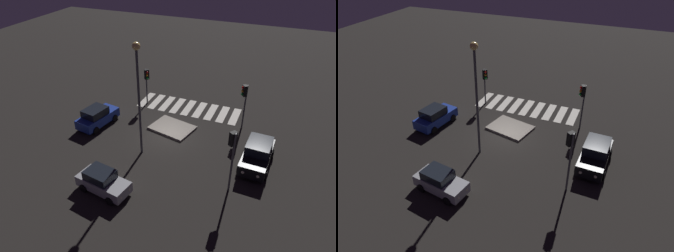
% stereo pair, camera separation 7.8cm
% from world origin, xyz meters
% --- Properties ---
extents(ground_plane, '(80.00, 80.00, 0.00)m').
position_xyz_m(ground_plane, '(0.00, 0.00, 0.00)').
color(ground_plane, black).
extents(traffic_island, '(4.09, 3.42, 0.18)m').
position_xyz_m(traffic_island, '(0.10, -1.22, 0.09)').
color(traffic_island, gray).
rests_on(traffic_island, ground).
extents(car_silver, '(3.87, 2.19, 1.61)m').
position_xyz_m(car_silver, '(1.52, 7.75, 0.79)').
color(car_silver, '#9EA0A5').
rests_on(car_silver, ground).
extents(car_blue, '(2.41, 4.20, 1.75)m').
position_xyz_m(car_blue, '(6.50, 0.72, 0.86)').
color(car_blue, '#1E389E').
rests_on(car_blue, ground).
extents(car_black, '(2.26, 4.51, 1.93)m').
position_xyz_m(car_black, '(-7.54, 1.05, 0.95)').
color(car_black, black).
rests_on(car_black, ground).
extents(traffic_light_west, '(0.53, 0.54, 4.57)m').
position_xyz_m(traffic_light_west, '(-6.15, 4.41, 3.46)').
color(traffic_light_west, '#47474C').
rests_on(traffic_light_west, ground).
extents(traffic_light_south, '(0.53, 0.54, 4.12)m').
position_xyz_m(traffic_light_south, '(-5.43, -3.63, 3.12)').
color(traffic_light_south, '#47474C').
rests_on(traffic_light_south, ground).
extents(traffic_light_east, '(0.54, 0.53, 3.68)m').
position_xyz_m(traffic_light_east, '(4.10, -4.61, 2.79)').
color(traffic_light_east, '#47474C').
rests_on(traffic_light_east, ground).
extents(street_lamp, '(0.56, 0.56, 8.86)m').
position_xyz_m(street_lamp, '(1.04, 2.92, 5.92)').
color(street_lamp, '#47474C').
rests_on(street_lamp, ground).
extents(crosswalk_near, '(9.90, 3.20, 0.02)m').
position_xyz_m(crosswalk_near, '(0.00, -5.37, 0.01)').
color(crosswalk_near, silver).
rests_on(crosswalk_near, ground).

